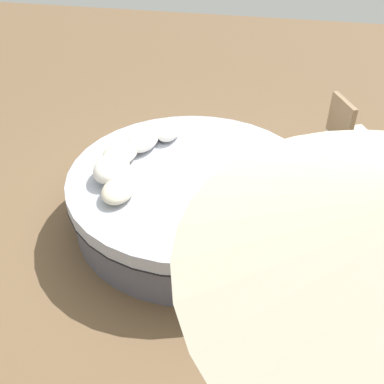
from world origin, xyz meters
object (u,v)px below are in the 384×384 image
at_px(throw_pillow_2, 120,153).
at_px(patio_chair, 347,131).
at_px(throw_pillow_3, 112,168).
at_px(throw_pillow_1, 143,139).
at_px(round_bed, 192,196).
at_px(throw_pillow_4, 118,190).
at_px(throw_pillow_0, 169,130).

xyz_separation_m(throw_pillow_2, patio_chair, (1.20, -2.49, -0.11)).
bearing_deg(throw_pillow_3, throw_pillow_1, -11.55).
bearing_deg(patio_chair, throw_pillow_2, -87.29).
xyz_separation_m(throw_pillow_2, throw_pillow_3, (-0.36, -0.03, 0.04)).
xyz_separation_m(round_bed, patio_chair, (1.34, -1.67, 0.26)).
relative_size(round_bed, patio_chair, 2.68).
bearing_deg(throw_pillow_2, throw_pillow_4, -162.56).
distance_m(throw_pillow_0, throw_pillow_3, 1.00).
xyz_separation_m(throw_pillow_0, throw_pillow_2, (-0.57, 0.40, -0.01)).
bearing_deg(patio_chair, throw_pillow_4, -73.86).
xyz_separation_m(throw_pillow_3, patio_chair, (1.56, -2.46, -0.14)).
xyz_separation_m(throw_pillow_0, patio_chair, (0.63, -2.09, -0.12)).
bearing_deg(throw_pillow_0, throw_pillow_4, 171.15).
height_order(round_bed, throw_pillow_4, throw_pillow_4).
xyz_separation_m(throw_pillow_4, patio_chair, (1.86, -2.28, -0.11)).
distance_m(throw_pillow_2, throw_pillow_3, 0.36).
bearing_deg(throw_pillow_1, throw_pillow_0, -41.30).
distance_m(throw_pillow_1, patio_chair, 2.49).
height_order(throw_pillow_3, throw_pillow_4, throw_pillow_3).
distance_m(throw_pillow_3, throw_pillow_4, 0.35).
relative_size(throw_pillow_0, throw_pillow_3, 0.96).
distance_m(round_bed, throw_pillow_0, 0.91).
bearing_deg(throw_pillow_2, patio_chair, -64.28).
height_order(throw_pillow_4, patio_chair, patio_chair).
height_order(round_bed, patio_chair, patio_chair).
relative_size(throw_pillow_0, throw_pillow_4, 1.11).
height_order(throw_pillow_1, throw_pillow_3, throw_pillow_3).
bearing_deg(throw_pillow_2, round_bed, -99.43).
height_order(throw_pillow_3, patio_chair, patio_chair).
bearing_deg(throw_pillow_3, throw_pillow_0, -21.57).
bearing_deg(throw_pillow_2, throw_pillow_1, -28.38).
height_order(throw_pillow_1, throw_pillow_2, throw_pillow_1).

